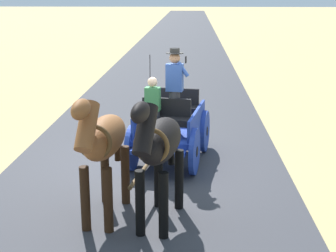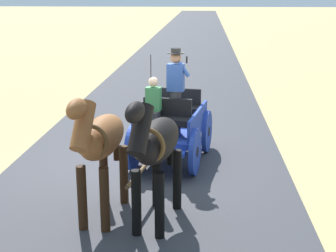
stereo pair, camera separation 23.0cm
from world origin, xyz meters
TOP-DOWN VIEW (x-y plane):
  - ground_plane at (0.00, 0.00)m, footprint 200.00×200.00m
  - road_surface at (0.00, 0.00)m, footprint 5.90×160.00m
  - horse_drawn_carriage at (-0.48, -0.25)m, footprint 1.78×4.51m
  - horse_near_side at (-0.44, 2.81)m, footprint 0.84×2.15m
  - horse_off_side at (0.45, 2.67)m, footprint 0.73×2.14m

SIDE VIEW (x-z plane):
  - ground_plane at x=0.00m, z-range 0.00..0.00m
  - road_surface at x=0.00m, z-range 0.00..0.01m
  - horse_drawn_carriage at x=-0.48m, z-range -0.43..2.07m
  - horse_near_side at x=-0.44m, z-range 0.22..2.43m
  - horse_off_side at x=0.45m, z-range 0.22..2.43m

